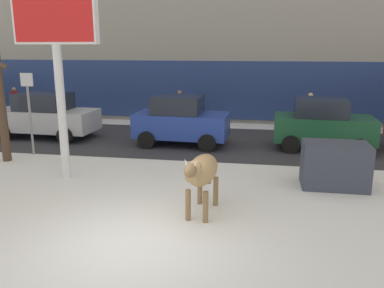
{
  "coord_description": "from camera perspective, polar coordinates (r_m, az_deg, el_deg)",
  "views": [
    {
      "loc": [
        2.36,
        -6.73,
        3.7
      ],
      "look_at": [
        0.58,
        3.66,
        1.1
      ],
      "focal_mm": 37.28,
      "sensor_mm": 36.0,
      "label": 1
    }
  ],
  "objects": [
    {
      "name": "ground_plane",
      "position": [
        8.03,
        -8.77,
        -13.74
      ],
      "size": [
        120.0,
        120.0,
        0.0
      ],
      "primitive_type": "plane",
      "color": "white"
    },
    {
      "name": "road_strip",
      "position": [
        15.84,
        0.86,
        0.37
      ],
      "size": [
        60.0,
        5.6,
        0.01
      ],
      "primitive_type": "cube",
      "color": "#333338",
      "rests_on": "ground"
    },
    {
      "name": "cow_tan",
      "position": [
        8.83,
        1.43,
        -4.01
      ],
      "size": [
        0.75,
        1.93,
        1.54
      ],
      "color": "tan",
      "rests_on": "ground"
    },
    {
      "name": "billboard",
      "position": [
        11.52,
        -19.09,
        16.19
      ],
      "size": [
        2.52,
        0.54,
        5.56
      ],
      "color": "silver",
      "rests_on": "ground"
    },
    {
      "name": "car_silver_sedan",
      "position": [
        17.5,
        -20.29,
        3.82
      ],
      "size": [
        4.28,
        2.14,
        1.84
      ],
      "color": "#B7BABF",
      "rests_on": "ground"
    },
    {
      "name": "car_blue_hatchback",
      "position": [
        15.18,
        -1.61,
        3.33
      ],
      "size": [
        3.58,
        2.06,
        1.86
      ],
      "color": "#233D9E",
      "rests_on": "ground"
    },
    {
      "name": "car_darkgreen_hatchback",
      "position": [
        15.27,
        18.18,
        2.7
      ],
      "size": [
        3.58,
        2.06,
        1.86
      ],
      "color": "#194C2D",
      "rests_on": "ground"
    },
    {
      "name": "pedestrian_near_billboard",
      "position": [
        18.43,
        -1.78,
        5.05
      ],
      "size": [
        0.36,
        0.24,
        1.73
      ],
      "color": "#282833",
      "rests_on": "ground"
    },
    {
      "name": "pedestrian_by_cars",
      "position": [
        21.64,
        -23.93,
        5.18
      ],
      "size": [
        0.36,
        0.24,
        1.73
      ],
      "color": "#282833",
      "rests_on": "ground"
    },
    {
      "name": "pedestrian_far_left",
      "position": [
        18.2,
        16.45,
        4.38
      ],
      "size": [
        0.36,
        0.24,
        1.73
      ],
      "color": "#282833",
      "rests_on": "ground"
    },
    {
      "name": "dumpster",
      "position": [
        11.33,
        19.73,
        -2.85
      ],
      "size": [
        1.71,
        1.11,
        1.2
      ],
      "primitive_type": "cube",
      "rotation": [
        0.0,
        0.0,
        -0.01
      ],
      "color": "#383D4C",
      "rests_on": "ground"
    },
    {
      "name": "street_sign",
      "position": [
        14.71,
        -22.25,
        4.9
      ],
      "size": [
        0.44,
        0.08,
        2.82
      ],
      "color": "gray",
      "rests_on": "ground"
    }
  ]
}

